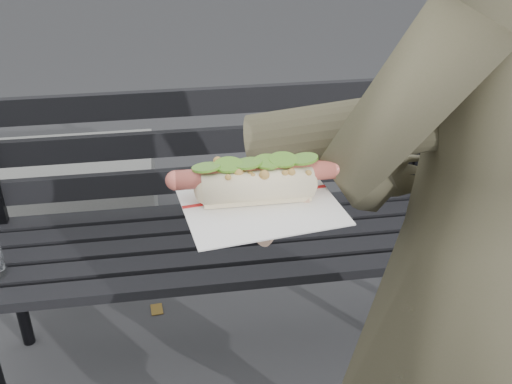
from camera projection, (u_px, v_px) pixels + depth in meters
park_bench at (215, 214)px, 1.81m from camera, size 1.50×0.44×0.88m
concrete_block at (11, 200)px, 2.51m from camera, size 1.20×0.40×0.40m
person at (472, 272)px, 1.01m from camera, size 0.73×0.59×1.72m
held_hotdog at (384, 138)px, 0.82m from camera, size 0.62×0.31×0.20m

